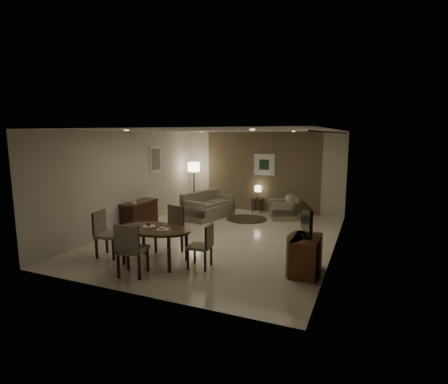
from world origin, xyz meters
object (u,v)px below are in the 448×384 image
at_px(chair_far, 169,230).
at_px(side_table, 258,205).
at_px(console_desk, 140,215).
at_px(tv_cabinet, 306,255).
at_px(chair_left, 109,234).
at_px(armchair, 283,207).
at_px(floor_lamp, 194,186).
at_px(chair_right, 200,246).
at_px(sofa, 209,205).
at_px(chair_near, 133,249).
at_px(dining_table, 155,245).

height_order(chair_far, side_table, chair_far).
bearing_deg(side_table, chair_far, -96.94).
height_order(console_desk, tv_cabinet, console_desk).
bearing_deg(chair_far, console_desk, 155.79).
bearing_deg(chair_left, armchair, -37.87).
height_order(chair_far, armchair, chair_far).
relative_size(armchair, floor_lamp, 0.49).
bearing_deg(chair_left, tv_cabinet, -89.55).
height_order(chair_right, side_table, chair_right).
bearing_deg(floor_lamp, tv_cabinet, -43.11).
bearing_deg(sofa, console_desk, 160.04).
height_order(chair_near, chair_left, chair_near).
relative_size(chair_far, side_table, 2.27).
distance_m(console_desk, side_table, 4.07).
bearing_deg(chair_far, floor_lamp, 125.10).
bearing_deg(chair_far, tv_cabinet, 14.12).
height_order(console_desk, chair_near, chair_near).
bearing_deg(side_table, sofa, -130.67).
bearing_deg(chair_right, sofa, -163.03).
bearing_deg(chair_near, chair_left, -43.20).
height_order(chair_left, chair_right, chair_left).
bearing_deg(sofa, dining_table, -156.07).
height_order(tv_cabinet, armchair, armchair).
height_order(sofa, armchair, sofa).
xyz_separation_m(tv_cabinet, chair_right, (-1.98, -0.52, 0.09)).
xyz_separation_m(console_desk, chair_far, (1.87, -1.49, 0.14)).
distance_m(chair_far, floor_lamp, 4.68).
bearing_deg(sofa, tv_cabinet, -118.82).
distance_m(console_desk, sofa, 2.25).
relative_size(chair_far, chair_right, 1.16).
bearing_deg(chair_left, chair_far, -64.08).
bearing_deg(armchair, chair_near, -41.67).
bearing_deg(chair_left, floor_lamp, -2.48).
bearing_deg(armchair, tv_cabinet, -6.98).
bearing_deg(floor_lamp, sofa, -44.10).
bearing_deg(side_table, console_desk, -126.97).
bearing_deg(chair_right, console_desk, -130.86).
distance_m(chair_far, side_table, 4.78).
xyz_separation_m(console_desk, chair_right, (2.91, -2.02, 0.07)).
relative_size(chair_far, floor_lamp, 0.62).
bearing_deg(tv_cabinet, armchair, 109.16).
relative_size(dining_table, armchair, 1.91).
bearing_deg(chair_left, side_table, -25.88).
height_order(console_desk, chair_left, chair_left).
bearing_deg(floor_lamp, console_desk, -94.23).
height_order(tv_cabinet, chair_near, chair_near).
relative_size(console_desk, sofa, 0.70).
xyz_separation_m(console_desk, floor_lamp, (0.21, 2.88, 0.45)).
height_order(dining_table, chair_right, chair_right).
bearing_deg(armchair, dining_table, -43.55).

